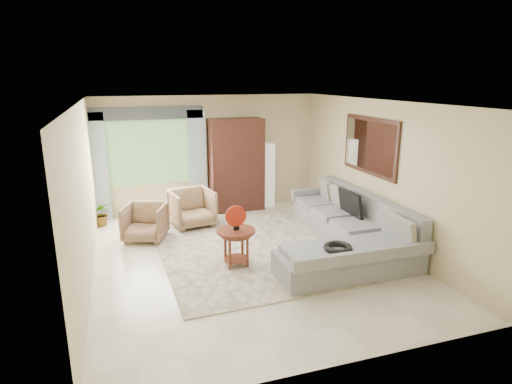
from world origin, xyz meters
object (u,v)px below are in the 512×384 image
object	(u,v)px
armchair_right	(192,208)
armoire	(236,165)
coffee_table	(236,247)
tv_screen	(350,203)
floor_lamp	(268,175)
sectional_sofa	(347,234)
armchair_left	(145,222)
potted_plant	(102,214)

from	to	relation	value
armchair_right	armoire	distance (m)	1.57
coffee_table	armchair_right	size ratio (longest dim) A/B	0.74
tv_screen	floor_lamp	distance (m)	2.65
tv_screen	coffee_table	world-z (taller)	tv_screen
sectional_sofa	armoire	world-z (taller)	armoire
armchair_left	armoire	bearing A→B (deg)	52.80
armchair_left	coffee_table	bearing A→B (deg)	-30.21
armchair_right	sectional_sofa	bearing A→B (deg)	-51.26
coffee_table	armchair_left	size ratio (longest dim) A/B	0.82
sectional_sofa	tv_screen	world-z (taller)	tv_screen
tv_screen	sectional_sofa	bearing A→B (deg)	-123.77
armchair_right	potted_plant	size ratio (longest dim) A/B	1.66
armchair_left	armchair_right	bearing A→B (deg)	48.87
sectional_sofa	tv_screen	xyz separation A→B (m)	(0.27, 0.40, 0.44)
sectional_sofa	armchair_right	distance (m)	3.19
sectional_sofa	potted_plant	size ratio (longest dim) A/B	6.84
armchair_right	coffee_table	bearing A→B (deg)	-91.30
armchair_right	armoire	xyz separation A→B (m)	(1.17, 0.80, 0.67)
sectional_sofa	potted_plant	bearing A→B (deg)	147.18
floor_lamp	armchair_right	bearing A→B (deg)	-156.36
armchair_right	armoire	size ratio (longest dim) A/B	0.40
tv_screen	armchair_left	xyz separation A→B (m)	(-3.65, 1.19, -0.38)
tv_screen	coffee_table	xyz separation A→B (m)	(-2.33, -0.47, -0.39)
sectional_sofa	floor_lamp	world-z (taller)	floor_lamp
tv_screen	potted_plant	xyz separation A→B (m)	(-4.45, 2.30, -0.47)
floor_lamp	armoire	bearing A→B (deg)	-175.71
potted_plant	armoire	bearing A→B (deg)	3.89
sectional_sofa	potted_plant	world-z (taller)	sectional_sofa
coffee_table	sectional_sofa	bearing A→B (deg)	1.95
armoire	sectional_sofa	bearing A→B (deg)	-66.94
sectional_sofa	armchair_left	size ratio (longest dim) A/B	4.57
potted_plant	floor_lamp	size ratio (longest dim) A/B	0.34
armchair_right	floor_lamp	bearing A→B (deg)	13.47
armchair_left	floor_lamp	size ratio (longest dim) A/B	0.50
sectional_sofa	armoire	size ratio (longest dim) A/B	1.65
armchair_left	floor_lamp	distance (m)	3.27
potted_plant	floor_lamp	world-z (taller)	floor_lamp
floor_lamp	potted_plant	bearing A→B (deg)	-176.02
sectional_sofa	coffee_table	distance (m)	2.07
potted_plant	armoire	size ratio (longest dim) A/B	0.24
coffee_table	potted_plant	distance (m)	3.48
armchair_left	armchair_right	xyz separation A→B (m)	(0.98, 0.51, 0.04)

